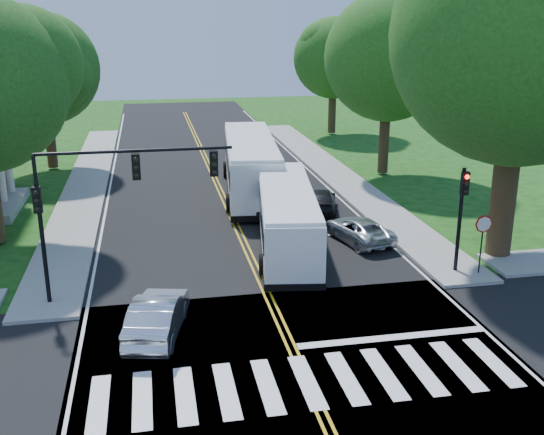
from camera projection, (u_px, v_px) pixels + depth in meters
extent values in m
plane|color=#133F0F|center=(303.00, 373.00, 19.31)|extent=(140.00, 140.00, 0.00)
cube|color=black|center=(228.00, 208.00, 36.16)|extent=(14.00, 96.00, 0.01)
cube|color=black|center=(303.00, 373.00, 19.30)|extent=(60.00, 12.00, 0.01)
cube|color=gold|center=(220.00, 190.00, 39.90)|extent=(0.36, 70.00, 0.01)
cube|color=silver|center=(109.00, 195.00, 38.65)|extent=(0.12, 70.00, 0.01)
cube|color=silver|center=(324.00, 184.00, 41.14)|extent=(0.12, 70.00, 0.01)
cube|color=silver|center=(307.00, 381.00, 18.83)|extent=(12.60, 3.00, 0.01)
cube|color=silver|center=(393.00, 337.00, 21.44)|extent=(6.60, 0.40, 0.01)
cube|color=gray|center=(87.00, 183.00, 41.17)|extent=(2.60, 40.00, 0.15)
cube|color=gray|center=(334.00, 172.00, 44.21)|extent=(2.60, 40.00, 0.15)
cylinder|color=#301D13|center=(504.00, 189.00, 27.87)|extent=(1.10, 1.10, 6.00)
sphere|color=#2E7121|center=(522.00, 35.00, 25.92)|extent=(10.80, 10.80, 10.80)
cylinder|color=#301D13|center=(50.00, 137.00, 44.67)|extent=(0.70, 0.70, 4.40)
sphere|color=#2E7121|center=(43.00, 69.00, 43.27)|extent=(7.60, 7.60, 7.60)
cylinder|color=#301D13|center=(384.00, 136.00, 43.09)|extent=(0.70, 0.70, 5.00)
sphere|color=#2E7121|center=(388.00, 57.00, 41.52)|extent=(8.40, 8.40, 8.40)
cylinder|color=#301D13|center=(332.00, 109.00, 58.34)|extent=(0.70, 0.70, 4.40)
sphere|color=#2E7121|center=(334.00, 58.00, 56.98)|extent=(7.20, 7.20, 7.20)
cube|color=gray|center=(4.00, 205.00, 35.68)|extent=(1.80, 6.00, 0.50)
cylinder|color=silver|center=(0.00, 173.00, 35.13)|extent=(0.50, 0.50, 4.20)
cylinder|color=silver|center=(8.00, 165.00, 37.19)|extent=(0.50, 0.50, 4.20)
cylinder|color=black|center=(43.00, 244.00, 23.15)|extent=(0.16, 0.16, 4.60)
cube|color=black|center=(37.00, 200.00, 22.50)|extent=(0.30, 0.22, 0.95)
sphere|color=black|center=(36.00, 193.00, 22.28)|extent=(0.18, 0.18, 0.18)
cylinder|color=black|center=(135.00, 151.00, 22.81)|extent=(7.00, 0.12, 0.12)
cube|color=black|center=(136.00, 167.00, 22.83)|extent=(0.30, 0.22, 0.95)
cube|color=black|center=(214.00, 163.00, 23.34)|extent=(0.30, 0.22, 0.95)
cylinder|color=black|center=(460.00, 220.00, 26.19)|extent=(0.16, 0.16, 4.40)
cube|color=black|center=(465.00, 183.00, 25.57)|extent=(0.30, 0.22, 0.95)
sphere|color=#FF0A05|center=(467.00, 177.00, 25.35)|extent=(0.18, 0.18, 0.18)
cylinder|color=black|center=(481.00, 248.00, 26.20)|extent=(0.06, 0.06, 2.20)
cylinder|color=#A50A07|center=(484.00, 224.00, 25.85)|extent=(0.76, 0.04, 0.76)
cube|color=white|center=(286.00, 217.00, 29.55)|extent=(4.00, 11.19, 2.55)
cube|color=black|center=(287.00, 208.00, 29.41)|extent=(3.95, 10.44, 0.88)
cube|color=black|center=(280.00, 181.00, 34.72)|extent=(2.26, 0.44, 1.49)
cube|color=orange|center=(280.00, 167.00, 34.47)|extent=(1.57, 0.34, 0.30)
cube|color=black|center=(286.00, 240.00, 29.89)|extent=(4.07, 11.29, 0.28)
cube|color=white|center=(287.00, 190.00, 29.15)|extent=(3.90, 10.85, 0.20)
cylinder|color=black|center=(305.00, 214.00, 33.35)|extent=(0.43, 0.93, 0.89)
cylinder|color=black|center=(259.00, 215.00, 33.25)|extent=(0.43, 0.93, 0.89)
cylinder|color=black|center=(320.00, 263.00, 26.71)|extent=(0.43, 0.93, 0.89)
cylinder|color=black|center=(263.00, 264.00, 26.62)|extent=(0.43, 0.93, 0.89)
cube|color=white|center=(251.00, 166.00, 38.70)|extent=(4.12, 13.17, 3.02)
cube|color=black|center=(250.00, 157.00, 38.53)|extent=(4.09, 12.28, 1.04)
cube|color=black|center=(245.00, 140.00, 44.78)|extent=(2.68, 0.38, 1.76)
cube|color=orange|center=(245.00, 126.00, 44.49)|extent=(1.87, 0.29, 0.35)
cube|color=black|center=(251.00, 187.00, 39.10)|extent=(4.18, 13.28, 0.33)
cube|color=white|center=(250.00, 140.00, 38.23)|extent=(4.02, 12.78, 0.24)
cylinder|color=black|center=(268.00, 168.00, 43.24)|extent=(0.46, 1.08, 1.05)
cylinder|color=black|center=(226.00, 169.00, 42.99)|extent=(0.46, 1.08, 1.05)
cylinder|color=black|center=(280.00, 201.00, 35.42)|extent=(0.46, 1.08, 1.05)
cylinder|color=black|center=(229.00, 203.00, 35.17)|extent=(0.46, 1.08, 1.05)
imported|color=silver|center=(158.00, 315.00, 21.45)|extent=(2.41, 4.53, 1.42)
imported|color=silver|center=(359.00, 230.00, 30.53)|extent=(2.82, 4.54, 1.17)
imported|color=black|center=(321.00, 200.00, 35.45)|extent=(2.63, 4.41, 1.20)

